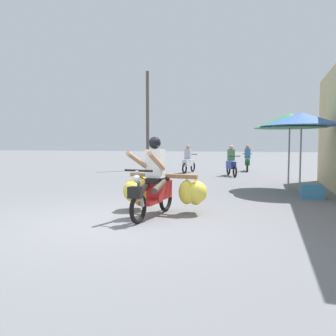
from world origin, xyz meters
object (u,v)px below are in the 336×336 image
at_px(motorbike_distant_far_ahead, 188,162).
at_px(market_umbrella_further_along, 302,119).
at_px(motorbike_distant_ahead_right, 231,163).
at_px(motorbike_distant_ahead_left, 247,161).
at_px(produce_crate, 312,192).
at_px(utility_pole, 148,121).
at_px(motorbike_main_loaded, 156,188).
at_px(market_umbrella_near_shop, 290,121).

xyz_separation_m(motorbike_distant_far_ahead, market_umbrella_further_along, (4.76, -5.77, 1.58)).
distance_m(motorbike_distant_ahead_right, motorbike_distant_far_ahead, 2.48).
relative_size(motorbike_distant_ahead_left, produce_crate, 2.90).
xyz_separation_m(motorbike_distant_far_ahead, utility_pole, (-2.61, 1.17, 2.16)).
xyz_separation_m(motorbike_distant_ahead_left, motorbike_distant_far_ahead, (-2.78, -1.78, 0.00)).
relative_size(motorbike_main_loaded, utility_pole, 0.35).
height_order(market_umbrella_further_along, utility_pole, utility_pole).
bearing_deg(motorbike_distant_far_ahead, utility_pole, 155.83).
distance_m(motorbike_distant_far_ahead, produce_crate, 8.39).
bearing_deg(motorbike_distant_far_ahead, market_umbrella_near_shop, -49.08).
height_order(motorbike_distant_ahead_right, motorbike_distant_far_ahead, same).
bearing_deg(market_umbrella_near_shop, market_umbrella_further_along, -64.94).
bearing_deg(market_umbrella_near_shop, motorbike_distant_far_ahead, 130.92).
distance_m(motorbike_main_loaded, motorbike_distant_ahead_left, 11.51).
bearing_deg(motorbike_distant_ahead_right, produce_crate, -64.26).
xyz_separation_m(motorbike_distant_ahead_left, market_umbrella_further_along, (1.98, -7.55, 1.58)).
bearing_deg(produce_crate, market_umbrella_near_shop, 108.27).
relative_size(market_umbrella_near_shop, market_umbrella_further_along, 1.02).
xyz_separation_m(market_umbrella_further_along, produce_crate, (0.23, -0.96, -1.97)).
xyz_separation_m(motorbike_main_loaded, market_umbrella_further_along, (3.11, 3.90, 1.64)).
bearing_deg(market_umbrella_further_along, produce_crate, -76.36).
bearing_deg(utility_pole, motorbike_distant_ahead_left, 6.41).
height_order(motorbike_distant_far_ahead, market_umbrella_further_along, market_umbrella_further_along).
distance_m(motorbike_distant_far_ahead, market_umbrella_further_along, 7.65).
distance_m(motorbike_distant_far_ahead, utility_pole, 3.58).
relative_size(motorbike_main_loaded, motorbike_distant_ahead_right, 1.25).
bearing_deg(motorbike_main_loaded, motorbike_distant_ahead_right, 86.05).
height_order(motorbike_main_loaded, market_umbrella_further_along, market_umbrella_further_along).
distance_m(motorbike_distant_far_ahead, market_umbrella_near_shop, 7.02).
bearing_deg(produce_crate, motorbike_distant_ahead_left, 104.55).
height_order(market_umbrella_near_shop, produce_crate, market_umbrella_near_shop).
bearing_deg(produce_crate, utility_pole, 133.89).
height_order(motorbike_distant_ahead_left, market_umbrella_near_shop, market_umbrella_near_shop).
bearing_deg(motorbike_main_loaded, motorbike_distant_far_ahead, 99.69).
bearing_deg(motorbike_distant_ahead_right, motorbike_main_loaded, -93.95).
height_order(motorbike_main_loaded, produce_crate, motorbike_main_loaded).
distance_m(motorbike_distant_ahead_right, produce_crate, 6.33).
bearing_deg(market_umbrella_near_shop, motorbike_main_loaded, -122.05).
bearing_deg(motorbike_main_loaded, utility_pole, 111.46).
height_order(motorbike_distant_ahead_right, produce_crate, motorbike_distant_ahead_right).
distance_m(motorbike_distant_ahead_left, motorbike_distant_ahead_right, 2.87).
bearing_deg(utility_pole, market_umbrella_near_shop, -41.79).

